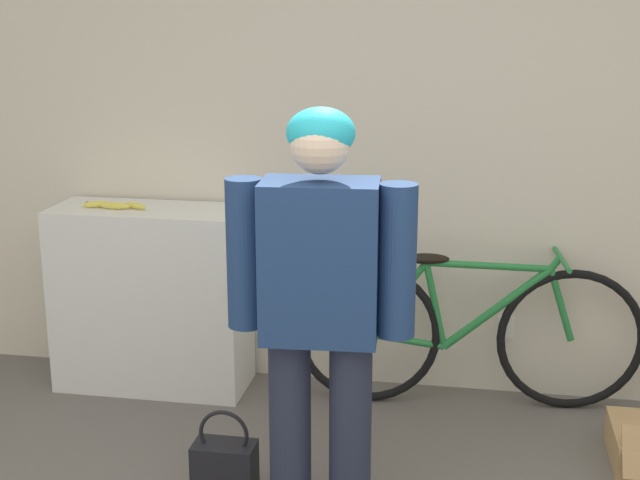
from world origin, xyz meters
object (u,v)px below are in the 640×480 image
object	(u,v)px
person	(320,295)
bicycle	(468,332)
banana	(114,205)
handbag	(225,471)

from	to	relation	value
person	bicycle	size ratio (longest dim) A/B	0.94
bicycle	banana	distance (m)	1.85
banana	bicycle	bearing A→B (deg)	2.29
person	bicycle	xyz separation A→B (m)	(0.52, 1.17, -0.55)
bicycle	handbag	world-z (taller)	bicycle
person	banana	distance (m)	1.66
person	handbag	bearing A→B (deg)	163.33
person	bicycle	world-z (taller)	person
bicycle	handbag	xyz separation A→B (m)	(-0.92, -1.08, -0.24)
bicycle	banana	size ratio (longest dim) A/B	4.84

